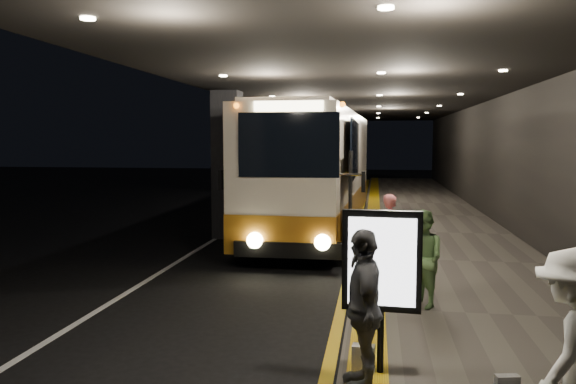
% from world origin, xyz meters
% --- Properties ---
extents(ground, '(90.00, 90.00, 0.00)m').
position_xyz_m(ground, '(0.00, 0.00, 0.00)').
color(ground, black).
extents(lane_line_white, '(0.12, 50.00, 0.01)m').
position_xyz_m(lane_line_white, '(-1.80, 5.00, 0.01)').
color(lane_line_white, silver).
rests_on(lane_line_white, ground).
extents(kerb_stripe_yellow, '(0.18, 50.00, 0.01)m').
position_xyz_m(kerb_stripe_yellow, '(2.35, 5.00, 0.01)').
color(kerb_stripe_yellow, gold).
rests_on(kerb_stripe_yellow, ground).
extents(sidewalk, '(4.50, 50.00, 0.15)m').
position_xyz_m(sidewalk, '(4.75, 5.00, 0.07)').
color(sidewalk, '#514C44').
rests_on(sidewalk, ground).
extents(tactile_strip, '(0.50, 50.00, 0.01)m').
position_xyz_m(tactile_strip, '(2.85, 5.00, 0.16)').
color(tactile_strip, gold).
rests_on(tactile_strip, sidewalk).
extents(terminal_wall, '(0.10, 50.00, 6.00)m').
position_xyz_m(terminal_wall, '(7.00, 5.00, 3.00)').
color(terminal_wall, black).
rests_on(terminal_wall, ground).
extents(support_columns, '(0.80, 24.80, 4.40)m').
position_xyz_m(support_columns, '(-1.50, 4.00, 2.20)').
color(support_columns, black).
rests_on(support_columns, ground).
extents(canopy, '(9.00, 50.00, 0.40)m').
position_xyz_m(canopy, '(2.50, 5.00, 4.60)').
color(canopy, black).
rests_on(canopy, support_columns).
extents(coach_main, '(2.94, 12.22, 3.78)m').
position_xyz_m(coach_main, '(1.06, 5.51, 1.82)').
color(coach_main, beige).
rests_on(coach_main, ground).
extents(coach_second, '(2.80, 11.41, 3.56)m').
position_xyz_m(coach_second, '(0.89, 16.20, 1.71)').
color(coach_second, beige).
rests_on(coach_second, ground).
extents(passenger_boarding, '(0.50, 0.66, 1.64)m').
position_xyz_m(passenger_boarding, '(3.25, -0.27, 0.97)').
color(passenger_boarding, '#D96567').
rests_on(passenger_boarding, sidewalk).
extents(passenger_waiting_green, '(0.81, 0.93, 1.63)m').
position_xyz_m(passenger_waiting_green, '(3.70, -2.94, 0.97)').
color(passenger_waiting_green, '#597F46').
rests_on(passenger_waiting_green, sidewalk).
extents(passenger_waiting_white, '(1.12, 1.28, 1.83)m').
position_xyz_m(passenger_waiting_white, '(4.67, -7.15, 1.06)').
color(passenger_waiting_white, white).
rests_on(passenger_waiting_white, sidewalk).
extents(passenger_waiting_grey, '(0.67, 1.12, 1.81)m').
position_xyz_m(passenger_waiting_grey, '(2.80, -6.20, 1.06)').
color(passenger_waiting_grey, '#4C4D51').
rests_on(passenger_waiting_grey, sidewalk).
extents(bag_plain, '(0.28, 0.18, 0.34)m').
position_xyz_m(bag_plain, '(2.80, -5.80, 0.32)').
color(bag_plain, silver).
rests_on(bag_plain, sidewalk).
extents(info_sign, '(0.93, 0.18, 1.97)m').
position_xyz_m(info_sign, '(3.00, -5.79, 1.48)').
color(info_sign, black).
rests_on(info_sign, sidewalk).
extents(stanchion_post, '(0.05, 0.05, 1.01)m').
position_xyz_m(stanchion_post, '(2.75, -2.03, 0.65)').
color(stanchion_post, black).
rests_on(stanchion_post, sidewalk).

